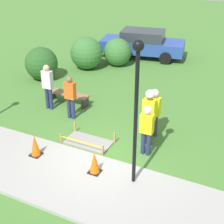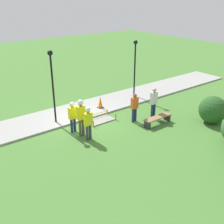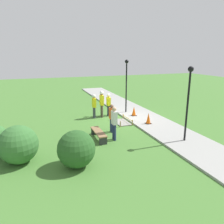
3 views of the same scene
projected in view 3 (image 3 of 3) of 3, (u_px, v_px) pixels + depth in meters
The scene contains 15 objects.
ground_plane at pixel (124, 118), 15.65m from camera, with size 60.00×60.00×0.00m, color #477A33.
sidewalk at pixel (141, 116), 16.08m from camera, with size 28.00×2.64×0.10m.
wet_concrete_patch at pixel (122, 122), 14.60m from camera, with size 1.59×0.88×0.38m.
traffic_cone_near_patch at pixel (148, 118), 14.04m from camera, with size 0.34×0.34×0.72m.
traffic_cone_far_patch at pixel (134, 111), 15.88m from camera, with size 0.34×0.34×0.67m.
park_bench at pixel (99, 134), 11.74m from camera, with size 1.77×0.44×0.45m.
worker_supervisor at pixel (109, 103), 16.02m from camera, with size 0.40×0.24×1.68m.
worker_assistant at pixel (102, 101), 15.63m from camera, with size 0.40×0.28×1.94m.
worker_trainee at pixel (94, 104), 15.45m from camera, with size 0.40×0.25×1.73m.
bystander_in_orange_shirt at pixel (112, 117), 12.65m from camera, with size 0.40×0.22×1.67m.
bystander_in_gray_shirt at pixel (114, 121), 11.44m from camera, with size 0.40×0.24×1.82m.
lamppost_near at pixel (126, 78), 16.29m from camera, with size 0.28×0.28×3.97m.
lamppost_far at pixel (189, 93), 10.76m from camera, with size 0.28×0.28×3.80m.
shrub_rounded_mid at pixel (18, 145), 9.06m from camera, with size 1.63×1.63×1.63m.
shrub_rounded_far at pixel (76, 149), 8.74m from camera, with size 1.54×1.54×1.54m.
Camera 3 is at (-13.81, 5.94, 4.46)m, focal length 35.00 mm.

